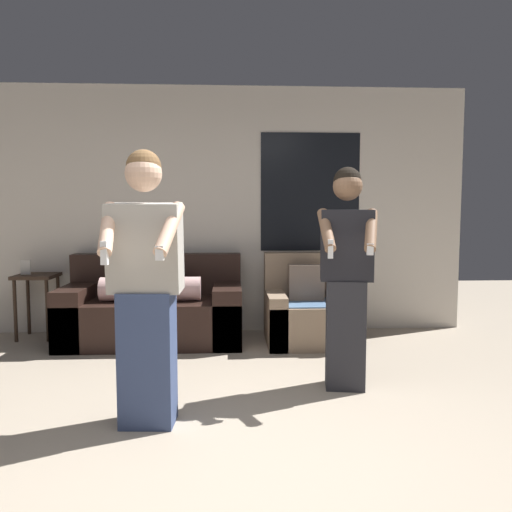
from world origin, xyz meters
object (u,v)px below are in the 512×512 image
object	(u,v)px
person_right	(346,276)
couch	(154,311)
armchair	(306,312)
side_table	(37,287)
person_left	(146,288)

from	to	relation	value
person_right	couch	bearing A→B (deg)	138.71
couch	armchair	xyz separation A→B (m)	(1.56, -0.09, -0.01)
couch	side_table	size ratio (longest dim) A/B	2.16
armchair	side_table	size ratio (longest dim) A/B	1.09
couch	armchair	distance (m)	1.56
side_table	person_right	distance (m)	3.36
couch	person_left	distance (m)	2.14
armchair	person_left	size ratio (longest dim) A/B	0.53
armchair	person_right	world-z (taller)	person_right
couch	armchair	bearing A→B (deg)	-3.16
armchair	side_table	distance (m)	2.84
side_table	person_left	distance (m)	2.75
couch	person_right	size ratio (longest dim) A/B	1.08
person_left	person_right	world-z (taller)	person_left
side_table	person_left	size ratio (longest dim) A/B	0.49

